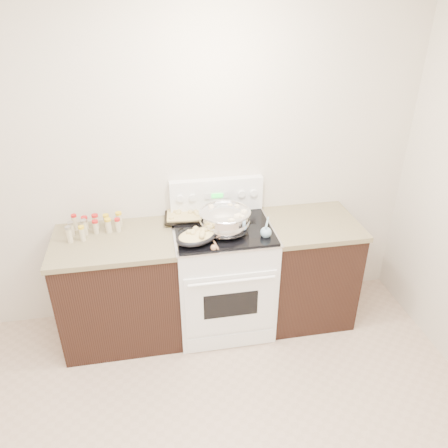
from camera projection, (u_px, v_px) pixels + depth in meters
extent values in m
cube|color=beige|center=(171.00, 165.00, 3.43)|extent=(4.00, 0.05, 2.70)
cube|color=black|center=(121.00, 291.00, 3.49)|extent=(0.90, 0.64, 0.88)
cube|color=brown|center=(114.00, 241.00, 3.27)|extent=(0.93, 0.67, 0.04)
cube|color=black|center=(306.00, 271.00, 3.74)|extent=(0.70, 0.64, 0.88)
cube|color=brown|center=(312.00, 224.00, 3.52)|extent=(0.73, 0.67, 0.04)
cube|color=white|center=(223.00, 278.00, 3.61)|extent=(0.76, 0.66, 0.92)
cube|color=white|center=(231.00, 304.00, 3.32)|extent=(0.70, 0.01, 0.55)
cube|color=black|center=(231.00, 305.00, 3.31)|extent=(0.42, 0.01, 0.22)
cylinder|color=white|center=(232.00, 281.00, 3.17)|extent=(0.65, 0.02, 0.02)
cube|color=white|center=(230.00, 341.00, 3.50)|extent=(0.70, 0.01, 0.14)
cube|color=silver|center=(223.00, 229.00, 3.38)|extent=(0.78, 0.68, 0.01)
cube|color=black|center=(223.00, 228.00, 3.38)|extent=(0.74, 0.64, 0.01)
cube|color=white|center=(216.00, 195.00, 3.56)|extent=(0.76, 0.07, 0.28)
cylinder|color=white|center=(180.00, 199.00, 3.47)|extent=(0.06, 0.02, 0.06)
cylinder|color=white|center=(193.00, 198.00, 3.48)|extent=(0.06, 0.02, 0.06)
cylinder|color=white|center=(242.00, 194.00, 3.54)|extent=(0.06, 0.02, 0.06)
cylinder|color=white|center=(254.00, 193.00, 3.56)|extent=(0.06, 0.02, 0.06)
cube|color=#19E533|center=(217.00, 196.00, 3.52)|extent=(0.09, 0.00, 0.04)
cube|color=silver|center=(208.00, 196.00, 3.50)|extent=(0.05, 0.00, 0.05)
cube|color=silver|center=(227.00, 195.00, 3.53)|extent=(0.05, 0.00, 0.05)
ellipsoid|color=silver|center=(225.00, 223.00, 3.28)|extent=(0.49, 0.49, 0.23)
cylinder|color=silver|center=(225.00, 231.00, 3.31)|extent=(0.21, 0.21, 0.01)
torus|color=silver|center=(225.00, 212.00, 3.24)|extent=(0.39, 0.39, 0.02)
cylinder|color=silver|center=(225.00, 220.00, 3.27)|extent=(0.37, 0.37, 0.13)
cylinder|color=olive|center=(225.00, 213.00, 3.24)|extent=(0.34, 0.34, 0.00)
cube|color=#F7E3B6|center=(232.00, 210.00, 3.27)|extent=(0.04, 0.04, 0.03)
cube|color=#F7E3B6|center=(244.00, 213.00, 3.23)|extent=(0.03, 0.03, 0.02)
cube|color=#F7E3B6|center=(226.00, 209.00, 3.28)|extent=(0.03, 0.03, 0.02)
cube|color=#F7E3B6|center=(237.00, 207.00, 3.32)|extent=(0.03, 0.03, 0.03)
cube|color=#F7E3B6|center=(230.00, 206.00, 3.34)|extent=(0.04, 0.04, 0.03)
cube|color=#F7E3B6|center=(244.00, 212.00, 3.24)|extent=(0.05, 0.05, 0.03)
cube|color=#F7E3B6|center=(234.00, 215.00, 3.21)|extent=(0.04, 0.04, 0.03)
cube|color=#F7E3B6|center=(223.00, 213.00, 3.23)|extent=(0.04, 0.04, 0.03)
cube|color=#F7E3B6|center=(231.00, 212.00, 3.25)|extent=(0.05, 0.05, 0.03)
cube|color=#F7E3B6|center=(218.00, 215.00, 3.20)|extent=(0.04, 0.04, 0.03)
cube|color=#F7E3B6|center=(211.00, 207.00, 3.32)|extent=(0.04, 0.04, 0.03)
cube|color=#F7E3B6|center=(231.00, 221.00, 3.12)|extent=(0.05, 0.05, 0.03)
cube|color=#F7E3B6|center=(242.00, 217.00, 3.17)|extent=(0.03, 0.03, 0.02)
cube|color=#F7E3B6|center=(239.00, 216.00, 3.19)|extent=(0.05, 0.05, 0.03)
cube|color=#F7E3B6|center=(231.00, 209.00, 3.29)|extent=(0.03, 0.03, 0.03)
cube|color=#F7E3B6|center=(237.00, 217.00, 3.18)|extent=(0.05, 0.05, 0.03)
ellipsoid|color=black|center=(196.00, 237.00, 3.16)|extent=(0.37, 0.32, 0.08)
ellipsoid|color=#D8BE73|center=(196.00, 236.00, 3.15)|extent=(0.34, 0.29, 0.06)
sphere|color=#D8BE73|center=(205.00, 230.00, 3.17)|extent=(0.04, 0.04, 0.04)
sphere|color=#D8BE73|center=(202.00, 234.00, 3.12)|extent=(0.05, 0.05, 0.05)
sphere|color=#D8BE73|center=(196.00, 229.00, 3.18)|extent=(0.05, 0.05, 0.05)
sphere|color=#D8BE73|center=(193.00, 232.00, 3.14)|extent=(0.04, 0.04, 0.04)
sphere|color=#D8BE73|center=(202.00, 236.00, 3.08)|extent=(0.04, 0.04, 0.04)
sphere|color=#D8BE73|center=(203.00, 230.00, 3.15)|extent=(0.04, 0.04, 0.04)
sphere|color=#D8BE73|center=(193.00, 233.00, 3.12)|extent=(0.04, 0.04, 0.04)
sphere|color=#D8BE73|center=(189.00, 232.00, 3.13)|extent=(0.04, 0.04, 0.04)
cube|color=black|center=(189.00, 216.00, 3.52)|extent=(0.40, 0.30, 0.02)
cube|color=#D8BE73|center=(189.00, 215.00, 3.51)|extent=(0.36, 0.26, 0.02)
sphere|color=#D8BE73|center=(179.00, 213.00, 3.51)|extent=(0.04, 0.04, 0.04)
sphere|color=#D8BE73|center=(171.00, 218.00, 3.44)|extent=(0.04, 0.04, 0.04)
sphere|color=#D8BE73|center=(197.00, 214.00, 3.49)|extent=(0.04, 0.04, 0.04)
sphere|color=#D8BE73|center=(179.00, 212.00, 3.53)|extent=(0.04, 0.04, 0.04)
sphere|color=#D8BE73|center=(196.00, 212.00, 3.52)|extent=(0.04, 0.04, 0.04)
sphere|color=#D8BE73|center=(175.00, 211.00, 3.54)|extent=(0.05, 0.05, 0.05)
sphere|color=#D8BE73|center=(190.00, 212.00, 3.52)|extent=(0.04, 0.04, 0.04)
sphere|color=#D8BE73|center=(202.00, 211.00, 3.54)|extent=(0.03, 0.03, 0.03)
sphere|color=#D8BE73|center=(198.00, 215.00, 3.48)|extent=(0.04, 0.04, 0.04)
sphere|color=#D8BE73|center=(178.00, 213.00, 3.51)|extent=(0.04, 0.04, 0.04)
cylinder|color=#A5714B|center=(213.00, 240.00, 3.19)|extent=(0.05, 0.26, 0.01)
sphere|color=#A5714B|center=(214.00, 248.00, 3.09)|extent=(0.04, 0.04, 0.04)
sphere|color=#81A9C0|center=(266.00, 232.00, 3.24)|extent=(0.08, 0.08, 0.08)
cylinder|color=#81A9C0|center=(267.00, 222.00, 3.32)|extent=(0.11, 0.26, 0.07)
cylinder|color=#BFB28C|center=(75.00, 223.00, 3.36)|extent=(0.04, 0.04, 0.11)
cylinder|color=#B21414|center=(74.00, 216.00, 3.33)|extent=(0.04, 0.04, 0.02)
cylinder|color=#BFB28C|center=(85.00, 224.00, 3.39)|extent=(0.05, 0.05, 0.09)
cylinder|color=#B21414|center=(84.00, 218.00, 3.36)|extent=(0.05, 0.05, 0.02)
cylinder|color=#BFB28C|center=(96.00, 222.00, 3.39)|extent=(0.05, 0.05, 0.10)
cylinder|color=#B21414|center=(95.00, 216.00, 3.36)|extent=(0.05, 0.05, 0.02)
cylinder|color=#BFB28C|center=(107.00, 222.00, 3.40)|extent=(0.04, 0.04, 0.09)
cylinder|color=gold|center=(106.00, 216.00, 3.38)|extent=(0.05, 0.05, 0.02)
cylinder|color=#BFB28C|center=(119.00, 220.00, 3.42)|extent=(0.05, 0.05, 0.10)
cylinder|color=gold|center=(118.00, 213.00, 3.40)|extent=(0.05, 0.05, 0.02)
cylinder|color=#BFB28C|center=(72.00, 230.00, 3.29)|extent=(0.04, 0.04, 0.09)
cylinder|color=#B2B2B7|center=(70.00, 223.00, 3.27)|extent=(0.04, 0.04, 0.02)
cylinder|color=#BFB28C|center=(85.00, 228.00, 3.29)|extent=(0.05, 0.05, 0.11)
cylinder|color=#B2B2B7|center=(83.00, 221.00, 3.26)|extent=(0.05, 0.05, 0.02)
cylinder|color=#BFB28C|center=(96.00, 228.00, 3.32)|extent=(0.04, 0.04, 0.09)
cylinder|color=#B21414|center=(95.00, 222.00, 3.29)|extent=(0.05, 0.05, 0.02)
cylinder|color=#BFB28C|center=(109.00, 227.00, 3.33)|extent=(0.05, 0.05, 0.10)
cylinder|color=gold|center=(108.00, 220.00, 3.30)|extent=(0.05, 0.05, 0.02)
cylinder|color=#BFB28C|center=(118.00, 226.00, 3.35)|extent=(0.04, 0.04, 0.09)
cylinder|color=#B21414|center=(117.00, 220.00, 3.32)|extent=(0.04, 0.04, 0.02)
cylinder|color=#BFB28C|center=(69.00, 236.00, 3.20)|extent=(0.04, 0.04, 0.11)
cylinder|color=#B2B2B7|center=(68.00, 228.00, 3.17)|extent=(0.04, 0.04, 0.02)
cylinder|color=#BFB28C|center=(82.00, 234.00, 3.22)|extent=(0.04, 0.04, 0.10)
cylinder|color=gold|center=(81.00, 227.00, 3.19)|extent=(0.04, 0.04, 0.02)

